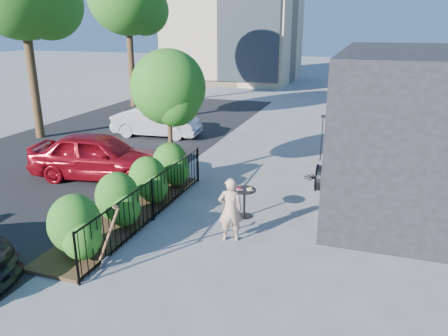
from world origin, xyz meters
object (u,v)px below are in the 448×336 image
(cafe_table, at_px, (244,198))
(car_red, at_px, (99,156))
(patio_tree, at_px, (170,92))
(street_tree_far, at_px, (128,0))
(car_silver, at_px, (156,122))
(shovel, at_px, (108,241))
(woman, at_px, (230,210))

(cafe_table, xyz_separation_m, car_red, (-5.12, 1.40, 0.22))
(patio_tree, relative_size, cafe_table, 5.02)
(street_tree_far, bearing_deg, car_red, -65.14)
(patio_tree, distance_m, car_silver, 6.31)
(shovel, xyz_separation_m, car_red, (-3.29, 4.66, 0.10))
(street_tree_far, xyz_separation_m, woman, (10.56, -14.34, -5.18))
(street_tree_far, distance_m, shovel, 19.20)
(woman, distance_m, car_silver, 10.13)
(cafe_table, xyz_separation_m, shovel, (-1.83, -3.26, 0.12))
(shovel, xyz_separation_m, car_silver, (-4.09, 10.15, -0.01))
(car_silver, bearing_deg, shovel, -163.34)
(shovel, bearing_deg, car_red, 125.20)
(patio_tree, relative_size, car_red, 0.92)
(patio_tree, xyz_separation_m, cafe_table, (2.81, -1.83, -2.25))
(cafe_table, relative_size, car_red, 0.18)
(cafe_table, distance_m, car_red, 5.32)
(shovel, distance_m, car_red, 5.71)
(street_tree_far, bearing_deg, cafe_table, -51.11)
(woman, height_order, car_red, woman)
(street_tree_far, bearing_deg, car_silver, -53.24)
(shovel, bearing_deg, cafe_table, 60.64)
(car_red, distance_m, car_silver, 5.54)
(patio_tree, distance_m, car_red, 3.11)
(patio_tree, xyz_separation_m, street_tree_far, (-7.70, 11.20, 3.15))
(car_red, relative_size, car_silver, 1.13)
(patio_tree, bearing_deg, car_silver, 121.59)
(cafe_table, distance_m, woman, 1.32)
(woman, relative_size, car_red, 0.34)
(patio_tree, relative_size, street_tree_far, 0.48)
(patio_tree, bearing_deg, cafe_table, -33.08)
(street_tree_far, height_order, car_red, street_tree_far)
(street_tree_far, distance_m, woman, 18.54)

